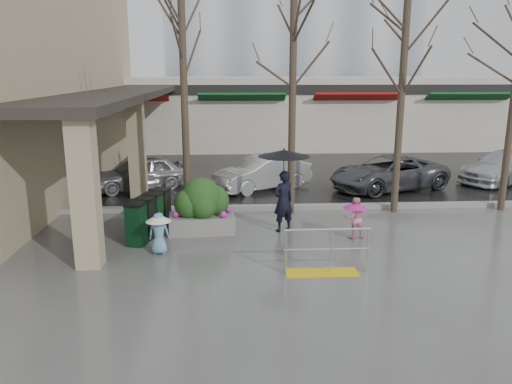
{
  "coord_description": "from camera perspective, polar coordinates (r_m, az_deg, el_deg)",
  "views": [
    {
      "loc": [
        -0.72,
        -11.39,
        4.34
      ],
      "look_at": [
        -0.03,
        1.1,
        1.3
      ],
      "focal_mm": 35.0,
      "sensor_mm": 36.0,
      "label": 1
    }
  ],
  "objects": [
    {
      "name": "pillar_front",
      "position": [
        11.64,
        -18.95,
        0.04
      ],
      "size": [
        0.55,
        0.55,
        3.5
      ],
      "primitive_type": "cube",
      "color": "tan",
      "rests_on": "ground"
    },
    {
      "name": "curb",
      "position": [
        15.99,
        -0.49,
        -1.82
      ],
      "size": [
        120.0,
        0.3,
        0.15
      ],
      "primitive_type": "cube",
      "color": "gray",
      "rests_on": "ground"
    },
    {
      "name": "tree_midwest",
      "position": [
        15.14,
        4.3,
        17.0
      ],
      "size": [
        3.2,
        3.2,
        7.0
      ],
      "color": "#382B21",
      "rests_on": "ground"
    },
    {
      "name": "planter",
      "position": [
        13.73,
        -6.19,
        -1.63
      ],
      "size": [
        1.84,
        1.07,
        1.55
      ],
      "rotation": [
        0.0,
        0.0,
        0.08
      ],
      "color": "gray",
      "rests_on": "ground"
    },
    {
      "name": "child_blue",
      "position": [
        12.31,
        -11.05,
        -4.14
      ],
      "size": [
        0.62,
        0.62,
        1.04
      ],
      "rotation": [
        0.0,
        0.0,
        3.08
      ],
      "color": "#6A9ABC",
      "rests_on": "ground"
    },
    {
      "name": "near_building",
      "position": [
        21.08,
        -26.87,
        11.3
      ],
      "size": [
        6.0,
        18.0,
        8.0
      ],
      "primitive_type": "cube",
      "color": "tan",
      "rests_on": "ground"
    },
    {
      "name": "ground",
      "position": [
        12.21,
        0.41,
        -7.16
      ],
      "size": [
        120.0,
        120.0,
        0.0
      ],
      "primitive_type": "plane",
      "color": "#51514F",
      "rests_on": "ground"
    },
    {
      "name": "news_boxes",
      "position": [
        13.7,
        -12.08,
        -2.65
      ],
      "size": [
        1.0,
        2.06,
        1.13
      ],
      "rotation": [
        0.0,
        0.0,
        -0.28
      ],
      "color": "#0B3319",
      "rests_on": "ground"
    },
    {
      "name": "handrail",
      "position": [
        11.13,
        7.88,
        -7.34
      ],
      "size": [
        1.9,
        0.5,
        1.03
      ],
      "color": "yellow",
      "rests_on": "ground"
    },
    {
      "name": "tree_west",
      "position": [
        15.06,
        -8.4,
        16.35
      ],
      "size": [
        3.2,
        3.2,
        6.8
      ],
      "color": "#382B21",
      "rests_on": "ground"
    },
    {
      "name": "car_c",
      "position": [
        19.31,
        14.89,
        2.12
      ],
      "size": [
        4.98,
        3.56,
        1.26
      ],
      "primitive_type": "imported",
      "rotation": [
        0.0,
        0.0,
        -1.21
      ],
      "color": "#4E5155",
      "rests_on": "ground"
    },
    {
      "name": "child_pink",
      "position": [
        13.45,
        11.22,
        -2.59
      ],
      "size": [
        0.63,
        0.63,
        1.12
      ],
      "rotation": [
        0.0,
        0.0,
        3.21
      ],
      "color": "pink",
      "rests_on": "ground"
    },
    {
      "name": "car_d",
      "position": [
        22.28,
        26.61,
        2.61
      ],
      "size": [
        4.66,
        3.58,
        1.26
      ],
      "primitive_type": "imported",
      "rotation": [
        0.0,
        0.0,
        -1.09
      ],
      "color": "silver",
      "rests_on": "ground"
    },
    {
      "name": "woman",
      "position": [
        13.59,
        3.18,
        1.41
      ],
      "size": [
        1.42,
        1.42,
        2.33
      ],
      "rotation": [
        0.0,
        0.0,
        3.6
      ],
      "color": "black",
      "rests_on": "ground"
    },
    {
      "name": "tree_mideast",
      "position": [
        15.88,
        16.59,
        14.99
      ],
      "size": [
        3.2,
        3.2,
        6.5
      ],
      "color": "#382B21",
      "rests_on": "ground"
    },
    {
      "name": "car_b",
      "position": [
        18.69,
        0.72,
        2.2
      ],
      "size": [
        3.95,
        3.15,
        1.26
      ],
      "primitive_type": "imported",
      "rotation": [
        0.0,
        0.0,
        -1.01
      ],
      "color": "silver",
      "rests_on": "ground"
    },
    {
      "name": "car_a",
      "position": [
        19.19,
        -13.18,
        2.15
      ],
      "size": [
        3.98,
        2.9,
        1.26
      ],
      "primitive_type": "imported",
      "rotation": [
        0.0,
        0.0,
        -1.14
      ],
      "color": "#9F9EA2",
      "rests_on": "ground"
    },
    {
      "name": "street_asphalt",
      "position": [
        33.68,
        -1.95,
        6.25
      ],
      "size": [
        120.0,
        36.0,
        0.01
      ],
      "primitive_type": "cube",
      "color": "black",
      "rests_on": "ground"
    },
    {
      "name": "pillar_back",
      "position": [
        17.87,
        -13.45,
        4.95
      ],
      "size": [
        0.55,
        0.55,
        3.5
      ],
      "primitive_type": "cube",
      "color": "tan",
      "rests_on": "ground"
    },
    {
      "name": "storefront_row",
      "position": [
        29.57,
        2.13,
        9.13
      ],
      "size": [
        34.0,
        6.74,
        4.0
      ],
      "color": "beige",
      "rests_on": "ground"
    },
    {
      "name": "canopy_slab",
      "position": [
        19.83,
        -15.35,
        11.12
      ],
      "size": [
        2.8,
        18.0,
        0.25
      ],
      "primitive_type": "cube",
      "color": "#2D2823",
      "rests_on": "pillar_front"
    }
  ]
}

